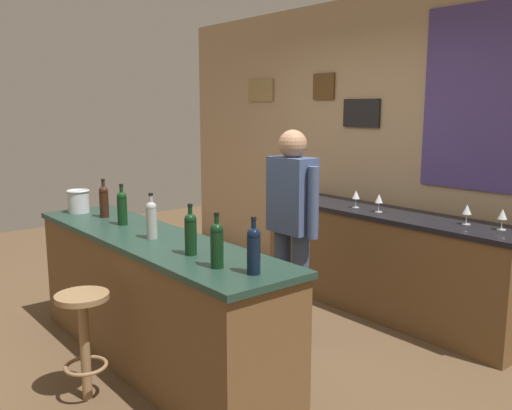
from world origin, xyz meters
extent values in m
plane|color=brown|center=(0.00, 0.00, 0.00)|extent=(10.00, 10.00, 0.00)
cube|color=tan|center=(0.00, 2.03, 1.40)|extent=(6.00, 0.06, 2.80)
cube|color=#997F4C|center=(-1.70, 1.99, 1.97)|extent=(0.43, 0.02, 0.25)
cube|color=brown|center=(-0.70, 1.99, 1.98)|extent=(0.29, 0.02, 0.26)
cube|color=black|center=(-0.20, 1.99, 1.72)|extent=(0.43, 0.02, 0.27)
cube|color=#4C3D7F|center=(1.09, 1.99, 1.85)|extent=(1.21, 0.02, 1.45)
cube|color=brown|center=(0.00, -0.40, 0.44)|extent=(2.55, 0.57, 0.88)
cube|color=#1E382D|center=(0.00, -0.40, 0.90)|extent=(2.60, 0.60, 0.04)
cube|color=brown|center=(0.40, 1.65, 0.43)|extent=(2.44, 0.53, 0.86)
cube|color=black|center=(0.40, 1.65, 0.88)|extent=(2.49, 0.56, 0.04)
cylinder|color=#384766|center=(0.43, 0.61, 0.43)|extent=(0.13, 0.13, 0.86)
cylinder|color=#384766|center=(0.23, 0.61, 0.43)|extent=(0.13, 0.13, 0.86)
cube|color=#3F517A|center=(0.33, 0.61, 1.14)|extent=(0.36, 0.20, 0.56)
sphere|color=#A87A5B|center=(0.33, 0.61, 1.51)|extent=(0.21, 0.21, 0.21)
cylinder|color=#3F517A|center=(0.55, 0.61, 1.11)|extent=(0.08, 0.08, 0.52)
cylinder|color=#3F517A|center=(0.11, 0.61, 1.11)|extent=(0.08, 0.08, 0.52)
cylinder|color=olive|center=(0.18, -0.96, 0.32)|extent=(0.06, 0.06, 0.65)
torus|color=olive|center=(0.18, -0.96, 0.22)|extent=(0.26, 0.26, 0.02)
cylinder|color=olive|center=(0.18, -0.96, 0.66)|extent=(0.32, 0.32, 0.03)
cylinder|color=black|center=(-0.80, -0.37, 1.02)|extent=(0.07, 0.07, 0.20)
sphere|color=black|center=(-0.80, -0.37, 1.13)|extent=(0.07, 0.07, 0.07)
cylinder|color=black|center=(-0.80, -0.37, 1.17)|extent=(0.03, 0.03, 0.09)
cylinder|color=black|center=(-0.80, -0.37, 1.22)|extent=(0.03, 0.03, 0.02)
cylinder|color=black|center=(-0.44, -0.38, 1.02)|extent=(0.07, 0.07, 0.20)
sphere|color=black|center=(-0.44, -0.38, 1.13)|extent=(0.07, 0.07, 0.07)
cylinder|color=black|center=(-0.44, -0.38, 1.17)|extent=(0.03, 0.03, 0.09)
cylinder|color=black|center=(-0.44, -0.38, 1.22)|extent=(0.03, 0.03, 0.02)
cylinder|color=#999E99|center=(0.08, -0.42, 1.02)|extent=(0.07, 0.07, 0.20)
sphere|color=#999E99|center=(0.08, -0.42, 1.13)|extent=(0.07, 0.07, 0.07)
cylinder|color=#999E99|center=(0.08, -0.42, 1.17)|extent=(0.03, 0.03, 0.09)
cylinder|color=black|center=(0.08, -0.42, 1.22)|extent=(0.03, 0.03, 0.02)
cylinder|color=black|center=(0.58, -0.44, 1.02)|extent=(0.07, 0.07, 0.20)
sphere|color=black|center=(0.58, -0.44, 1.13)|extent=(0.07, 0.07, 0.07)
cylinder|color=black|center=(0.58, -0.44, 1.17)|extent=(0.03, 0.03, 0.09)
cylinder|color=black|center=(0.58, -0.44, 1.22)|extent=(0.03, 0.03, 0.02)
cylinder|color=black|center=(0.90, -0.47, 1.02)|extent=(0.07, 0.07, 0.20)
sphere|color=black|center=(0.90, -0.47, 1.13)|extent=(0.07, 0.07, 0.07)
cylinder|color=black|center=(0.90, -0.47, 1.17)|extent=(0.03, 0.03, 0.09)
cylinder|color=black|center=(0.90, -0.47, 1.22)|extent=(0.03, 0.03, 0.02)
cylinder|color=black|center=(1.11, -0.39, 1.02)|extent=(0.07, 0.07, 0.20)
sphere|color=black|center=(1.11, -0.39, 1.13)|extent=(0.07, 0.07, 0.07)
cylinder|color=black|center=(1.11, -0.39, 1.17)|extent=(0.03, 0.03, 0.09)
cylinder|color=black|center=(1.11, -0.39, 1.22)|extent=(0.03, 0.03, 0.02)
cylinder|color=#B7BABF|center=(-1.12, -0.45, 1.01)|extent=(0.17, 0.17, 0.18)
torus|color=#B7BABF|center=(-1.12, -0.45, 1.10)|extent=(0.19, 0.19, 0.02)
cylinder|color=silver|center=(-0.59, 1.56, 0.90)|extent=(0.06, 0.06, 0.00)
cylinder|color=silver|center=(-0.59, 1.56, 0.94)|extent=(0.01, 0.01, 0.07)
cone|color=silver|center=(-0.59, 1.56, 1.02)|extent=(0.07, 0.07, 0.08)
cylinder|color=silver|center=(0.11, 1.58, 0.90)|extent=(0.06, 0.06, 0.00)
cylinder|color=silver|center=(0.11, 1.58, 0.94)|extent=(0.01, 0.01, 0.07)
cone|color=silver|center=(0.11, 1.58, 1.02)|extent=(0.07, 0.07, 0.08)
cylinder|color=silver|center=(0.37, 1.57, 0.90)|extent=(0.06, 0.06, 0.00)
cylinder|color=silver|center=(0.37, 1.57, 0.94)|extent=(0.01, 0.01, 0.07)
cone|color=silver|center=(0.37, 1.57, 1.02)|extent=(0.07, 0.07, 0.08)
cylinder|color=silver|center=(1.11, 1.69, 0.90)|extent=(0.06, 0.06, 0.00)
cylinder|color=silver|center=(1.11, 1.69, 0.94)|extent=(0.01, 0.01, 0.07)
cone|color=silver|center=(1.11, 1.69, 1.02)|extent=(0.07, 0.07, 0.08)
cylinder|color=silver|center=(1.37, 1.72, 0.90)|extent=(0.06, 0.06, 0.00)
cylinder|color=silver|center=(1.37, 1.72, 0.94)|extent=(0.01, 0.01, 0.07)
cone|color=silver|center=(1.37, 1.72, 1.02)|extent=(0.07, 0.07, 0.08)
cylinder|color=silver|center=(-0.71, 1.60, 0.95)|extent=(0.08, 0.08, 0.09)
torus|color=silver|center=(-0.65, 1.60, 0.95)|extent=(0.06, 0.01, 0.06)
camera|label=1|loc=(3.26, -2.12, 1.78)|focal=38.48mm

